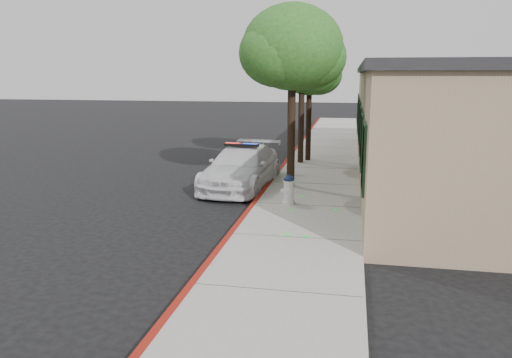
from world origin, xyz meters
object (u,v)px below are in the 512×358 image
at_px(street_tree_near, 293,51).
at_px(street_tree_far, 311,71).
at_px(street_tree_mid, 303,60).
at_px(clapboard_building, 454,122).
at_px(police_car, 242,167).
at_px(fire_hydrant, 289,189).

relative_size(street_tree_near, street_tree_far, 1.16).
height_order(street_tree_near, street_tree_mid, street_tree_near).
distance_m(street_tree_near, street_tree_far, 5.50).
bearing_deg(clapboard_building, street_tree_near, -148.34).
bearing_deg(police_car, clapboard_building, 28.48).
bearing_deg(clapboard_building, street_tree_far, 161.73).
height_order(fire_hydrant, street_tree_far, street_tree_far).
bearing_deg(street_tree_near, street_tree_far, 88.52).
xyz_separation_m(fire_hydrant, street_tree_near, (-0.23, 2.36, 4.06)).
xyz_separation_m(police_car, street_tree_near, (1.77, -0.17, 3.93)).
bearing_deg(fire_hydrant, street_tree_near, 86.22).
bearing_deg(street_tree_mid, fire_hydrant, -86.96).
relative_size(police_car, fire_hydrant, 5.80).
bearing_deg(clapboard_building, fire_hydrant, -133.22).
relative_size(police_car, street_tree_far, 0.99).
distance_m(street_tree_mid, street_tree_far, 0.82).
relative_size(clapboard_building, street_tree_far, 4.02).
height_order(clapboard_building, police_car, clapboard_building).
distance_m(fire_hydrant, street_tree_mid, 8.21).
bearing_deg(street_tree_near, police_car, 174.35).
bearing_deg(street_tree_far, street_tree_near, -91.48).
distance_m(police_car, street_tree_near, 4.31).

